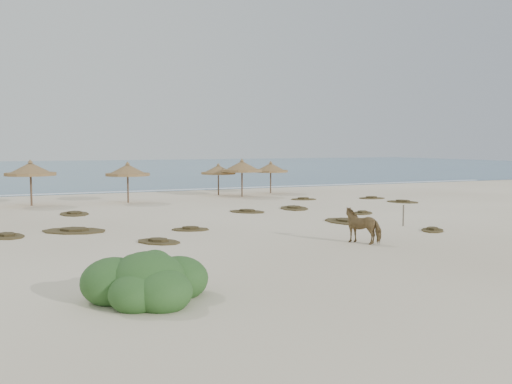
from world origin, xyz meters
The scene contains 24 objects.
ground centered at (0.00, 0.00, 0.00)m, with size 160.00×160.00×0.00m, color #F4E6C9.
ocean centered at (0.00, 75.00, 0.00)m, with size 200.00×100.00×0.01m, color #2A587F.
foam_line centered at (0.00, 26.00, 0.00)m, with size 70.00×0.60×0.01m, color white.
palapa_1 centered at (-11.42, 17.34, 2.33)m, with size 3.55×3.55×3.01m.
palapa_2 centered at (-5.28, 16.85, 2.18)m, with size 3.49×3.49×2.82m.
palapa_3 centered at (2.38, 19.90, 1.96)m, with size 3.31×3.31×2.52m.
palapa_4 centered at (3.56, 17.90, 2.25)m, with size 3.46×3.46×2.90m.
palapa_5 centered at (6.84, 19.75, 2.05)m, with size 3.03×3.03×2.64m.
horse centered at (0.26, -3.00, 0.70)m, with size 0.76×1.66×1.40m, color olive.
fence_post_far centered at (4.76, 0.17, 0.52)m, with size 0.08×0.08×1.04m, color #655B4C.
bush centered at (-9.68, -8.04, 0.48)m, with size 3.28×2.89×1.47m.
scrub_0 centered at (-12.93, 4.38, 0.05)m, with size 1.88×2.36×0.16m.
scrub_1 centered at (-10.12, 4.77, 0.05)m, with size 3.56×3.22×0.16m.
scrub_2 centered at (-5.12, 3.09, 0.05)m, with size 2.03×1.69×0.16m.
scrub_3 centered at (3.37, 8.99, 0.05)m, with size 2.34×2.97×0.16m.
scrub_4 centered at (5.81, 5.18, 0.05)m, with size 1.97×1.93×0.16m.
scrub_5 centered at (12.03, 9.46, 0.05)m, with size 2.39×2.67×0.16m.
scrub_6 centered at (-9.39, 11.46, 0.05)m, with size 1.69×2.50×0.16m.
scrub_7 centered at (6.69, 13.89, 0.05)m, with size 2.15×1.75×0.16m.
scrub_9 centered at (3.00, 2.51, 0.05)m, with size 2.01×2.92×0.16m.
scrub_10 centered at (11.68, 12.60, 0.05)m, with size 2.21×1.77×0.16m.
scrub_11 centered at (-7.31, 0.37, 0.05)m, with size 2.21×2.36×0.16m.
scrub_12 centered at (5.00, -1.64, 0.05)m, with size 1.76×1.81×0.16m.
scrub_13 centered at (0.01, 8.49, 0.05)m, with size 2.53×2.61×0.16m.
Camera 1 is at (-12.88, -22.10, 3.95)m, focal length 40.00 mm.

